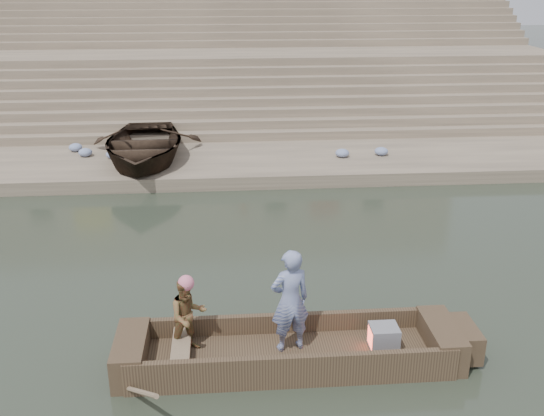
{
  "coord_description": "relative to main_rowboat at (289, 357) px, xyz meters",
  "views": [
    {
      "loc": [
        1.96,
        -11.16,
        6.1
      ],
      "look_at": [
        2.92,
        0.92,
        1.4
      ],
      "focal_mm": 40.94,
      "sensor_mm": 36.0,
      "label": 1
    }
  ],
  "objects": [
    {
      "name": "beached_rowboat",
      "position": [
        -3.52,
        10.51,
        0.81
      ],
      "size": [
        3.72,
        5.14,
        1.05
      ],
      "primitive_type": "imported",
      "rotation": [
        0.0,
        0.0,
        0.02
      ],
      "color": "#2D2116",
      "rests_on": "lower_landing"
    },
    {
      "name": "rowboat_trim",
      "position": [
        0.21,
        -0.0,
        0.2
      ],
      "size": [
        6.04,
        2.63,
        1.97
      ],
      "color": "brown",
      "rests_on": "ground"
    },
    {
      "name": "rowing_man",
      "position": [
        -1.63,
        0.19,
        0.76
      ],
      "size": [
        0.77,
        0.7,
        1.3
      ],
      "primitive_type": "imported",
      "rotation": [
        0.0,
        0.0,
        0.39
      ],
      "color": "#26722E",
      "rests_on": "main_rowboat"
    },
    {
      "name": "ghat_steps",
      "position": [
        -2.92,
        19.78,
        1.69
      ],
      "size": [
        32.0,
        11.0,
        5.2
      ],
      "color": "gray",
      "rests_on": "ground"
    },
    {
      "name": "standing_man",
      "position": [
        0.02,
        0.11,
        1.0
      ],
      "size": [
        0.74,
        0.57,
        1.78
      ],
      "primitive_type": "imported",
      "rotation": [
        0.0,
        0.0,
        3.39
      ],
      "color": "navy",
      "rests_on": "main_rowboat"
    },
    {
      "name": "cloth_bundles",
      "position": [
        -1.78,
        10.97,
        0.42
      ],
      "size": [
        10.47,
        1.81,
        0.26
      ],
      "color": "#3F5999",
      "rests_on": "lower_landing"
    },
    {
      "name": "television",
      "position": [
        1.56,
        -0.0,
        0.31
      ],
      "size": [
        0.46,
        0.42,
        0.4
      ],
      "color": "slate",
      "rests_on": "main_rowboat"
    },
    {
      "name": "lower_landing",
      "position": [
        -2.92,
        10.58,
        0.09
      ],
      "size": [
        32.0,
        4.0,
        0.4
      ],
      "primitive_type": "cube",
      "color": "gray",
      "rests_on": "ground"
    },
    {
      "name": "main_rowboat",
      "position": [
        0.0,
        0.0,
        0.0
      ],
      "size": [
        5.0,
        1.3,
        0.22
      ],
      "primitive_type": "cube",
      "color": "brown",
      "rests_on": "ground"
    },
    {
      "name": "ground",
      "position": [
        -2.92,
        2.58,
        -0.11
      ],
      "size": [
        120.0,
        120.0,
        0.0
      ],
      "primitive_type": "plane",
      "color": "#273024",
      "rests_on": "ground"
    },
    {
      "name": "mid_landing",
      "position": [
        -2.92,
        18.08,
        1.29
      ],
      "size": [
        32.0,
        3.0,
        2.8
      ],
      "primitive_type": "cube",
      "color": "gray",
      "rests_on": "ground"
    },
    {
      "name": "upper_landing",
      "position": [
        -2.92,
        25.08,
        2.49
      ],
      "size": [
        32.0,
        3.0,
        5.2
      ],
      "primitive_type": "cube",
      "color": "gray",
      "rests_on": "ground"
    }
  ]
}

